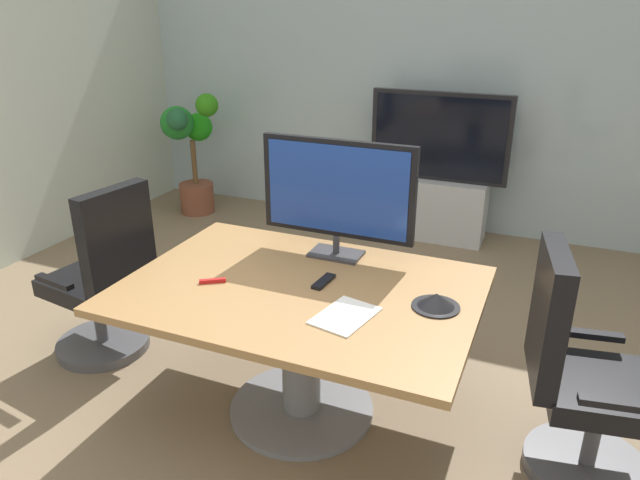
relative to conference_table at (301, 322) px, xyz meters
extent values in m
plane|color=#7A664C|center=(-0.02, -0.13, -0.54)|extent=(7.38, 7.38, 0.00)
cube|color=#9EB2B7|center=(-0.02, 3.06, 0.81)|extent=(6.02, 0.10, 2.71)
cube|color=olive|center=(0.00, 0.00, 0.18)|extent=(1.71, 1.20, 0.04)
cylinder|color=slate|center=(0.00, 0.00, -0.19)|extent=(0.20, 0.20, 0.70)
cylinder|color=slate|center=(0.00, 0.00, -0.53)|extent=(0.76, 0.76, 0.03)
cylinder|color=#4C4C51|center=(-1.40, 0.06, -0.51)|extent=(0.56, 0.56, 0.06)
cylinder|color=#4C4C51|center=(-1.40, 0.06, -0.30)|extent=(0.07, 0.07, 0.36)
cube|color=black|center=(-1.40, 0.06, -0.08)|extent=(0.55, 0.55, 0.10)
cube|color=black|center=(-1.13, 0.02, 0.25)|extent=(0.16, 0.46, 0.60)
cube|color=black|center=(-1.34, 0.32, 0.04)|extent=(0.28, 0.09, 0.03)
cube|color=black|center=(-1.41, -0.20, 0.04)|extent=(0.28, 0.09, 0.03)
cylinder|color=#4C4C51|center=(1.40, 0.11, -0.51)|extent=(0.56, 0.56, 0.06)
cylinder|color=#4C4C51|center=(1.40, 0.11, -0.30)|extent=(0.07, 0.07, 0.36)
cube|color=black|center=(1.40, 0.11, -0.08)|extent=(0.55, 0.55, 0.10)
cube|color=black|center=(1.13, 0.07, 0.25)|extent=(0.16, 0.46, 0.60)
cube|color=black|center=(1.42, -0.15, 0.04)|extent=(0.28, 0.10, 0.03)
cube|color=black|center=(1.33, 0.37, 0.04)|extent=(0.28, 0.10, 0.03)
cube|color=#333338|center=(0.02, 0.42, 0.21)|extent=(0.28, 0.18, 0.02)
cylinder|color=#333338|center=(0.02, 0.42, 0.26)|extent=(0.04, 0.04, 0.10)
cube|color=black|center=(0.02, 0.43, 0.57)|extent=(0.84, 0.04, 0.52)
cube|color=navy|center=(0.02, 0.41, 0.57)|extent=(0.77, 0.01, 0.47)
cube|color=#B7BABC|center=(0.08, 2.71, -0.27)|extent=(0.90, 0.36, 0.55)
cube|color=black|center=(0.08, 2.69, 0.39)|extent=(1.20, 0.06, 0.76)
cube|color=black|center=(0.08, 2.66, 0.39)|extent=(1.12, 0.01, 0.69)
cylinder|color=brown|center=(-2.29, 2.44, -0.39)|extent=(0.34, 0.34, 0.30)
cylinder|color=brown|center=(-2.29, 2.44, -0.02)|extent=(0.05, 0.05, 0.44)
sphere|color=#2D8014|center=(-2.08, 2.43, 0.56)|extent=(0.22, 0.22, 0.22)
sphere|color=#1D8F15|center=(-2.35, 2.66, 0.28)|extent=(0.28, 0.28, 0.28)
sphere|color=#21802A|center=(-2.45, 2.44, 0.36)|extent=(0.33, 0.33, 0.33)
sphere|color=#205932|center=(-2.32, 2.29, 0.43)|extent=(0.21, 0.21, 0.21)
cone|color=black|center=(0.65, 0.05, 0.23)|extent=(0.19, 0.19, 0.07)
cylinder|color=black|center=(0.65, 0.05, 0.20)|extent=(0.22, 0.22, 0.01)
cube|color=black|center=(0.09, 0.08, 0.21)|extent=(0.06, 0.17, 0.02)
cube|color=red|center=(-0.41, -0.13, 0.21)|extent=(0.12, 0.09, 0.02)
cube|color=white|center=(0.30, -0.19, 0.20)|extent=(0.27, 0.34, 0.01)
camera|label=1|loc=(1.08, -2.31, 1.50)|focal=33.01mm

